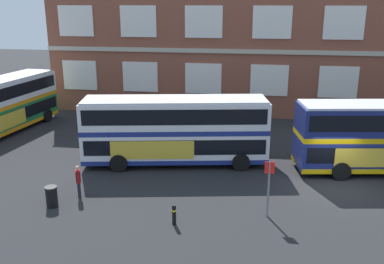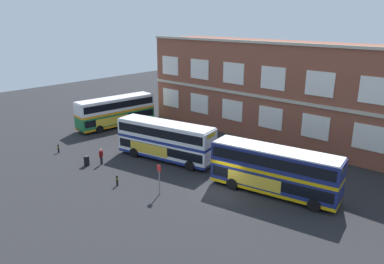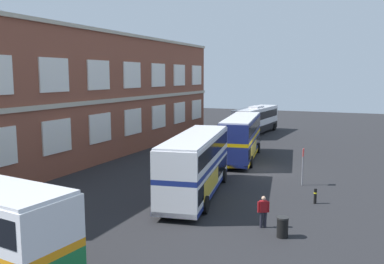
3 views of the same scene
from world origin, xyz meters
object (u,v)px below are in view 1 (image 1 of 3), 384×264
Objects in this scene: double_decker_middle at (175,130)px; waiting_passenger at (78,180)px; safety_bollard_east at (174,214)px; double_decker_near at (0,106)px; bus_stand_flag at (269,184)px; station_litter_bin at (52,196)px.

double_decker_middle is 6.64× the size of waiting_passenger.
double_decker_middle is 11.88× the size of safety_bollard_east.
waiting_passenger is 1.79× the size of safety_bollard_east.
waiting_passenger is at bearing -125.50° from double_decker_middle.
double_decker_near is 4.16× the size of bus_stand_flag.
double_decker_middle is at bearing -16.19° from double_decker_near.
waiting_passenger is at bearing -43.28° from double_decker_near.
double_decker_near reaches higher than bus_stand_flag.
station_litter_bin is at bearing -126.83° from waiting_passenger.
double_decker_middle is at bearing 54.26° from station_litter_bin.
double_decker_near is 13.98m from waiting_passenger.
waiting_passenger reaches higher than safety_bollard_east.
double_decker_middle is 10.96× the size of station_litter_bin.
double_decker_middle is 8.36m from station_litter_bin.
safety_bollard_east is (6.20, -0.81, -0.03)m from station_litter_bin.
waiting_passenger is 0.63× the size of bus_stand_flag.
bus_stand_flag reaches higher than station_litter_bin.
double_decker_near is at bearing 136.72° from waiting_passenger.
double_decker_middle is (14.04, -4.08, 0.00)m from double_decker_near.
waiting_passenger is 9.45m from bus_stand_flag.
double_decker_near reaches higher than waiting_passenger.
double_decker_middle reaches higher than waiting_passenger.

